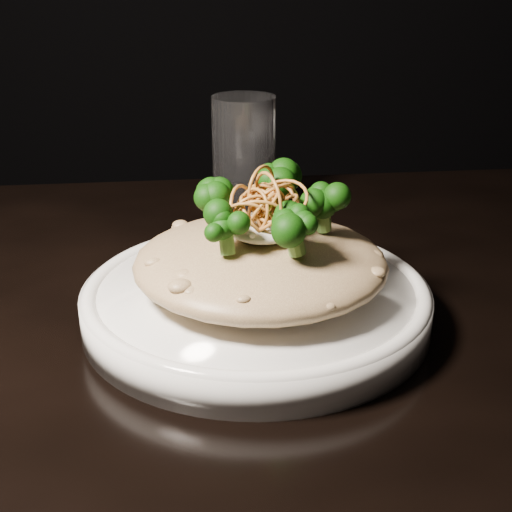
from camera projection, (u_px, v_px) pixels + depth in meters
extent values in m
cube|color=black|center=(204.00, 349.00, 0.57)|extent=(1.10, 0.80, 0.04)
cylinder|color=white|center=(256.00, 303.00, 0.57)|extent=(0.27, 0.27, 0.03)
ellipsoid|color=brown|center=(260.00, 262.00, 0.55)|extent=(0.20, 0.20, 0.04)
ellipsoid|color=white|center=(263.00, 229.00, 0.54)|extent=(0.05, 0.05, 0.01)
cylinder|color=white|center=(244.00, 152.00, 0.81)|extent=(0.08, 0.08, 0.13)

